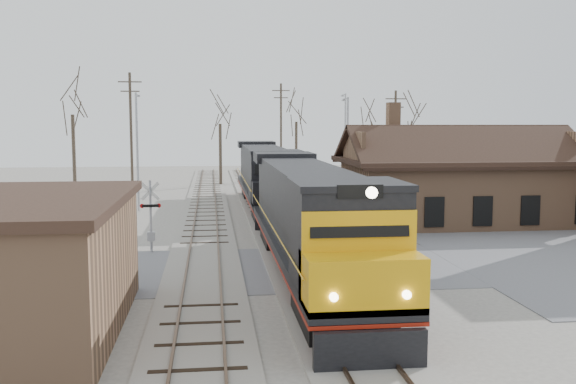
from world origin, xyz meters
name	(u,v)px	position (x,y,z in m)	size (l,w,h in m)	color
ground	(303,268)	(0.00, 0.00, 0.00)	(140.00, 140.00, 0.00)	#A5A095
road	(303,267)	(0.00, 0.00, 0.01)	(60.00, 9.00, 0.03)	slate
track_main	(272,218)	(0.00, 15.00, 0.07)	(3.40, 90.00, 0.24)	#A5A095
track_siding	(206,219)	(-4.50, 15.00, 0.07)	(3.40, 90.00, 0.24)	#A5A095
depot	(457,186)	(11.99, 12.00, 2.41)	(15.20, 9.31, 7.90)	#A17353
locomotive_lead	(310,219)	(0.00, -2.16, 2.56)	(3.27, 21.90, 4.87)	black
locomotive_trailing	(266,176)	(0.00, 20.01, 2.56)	(3.27, 21.90, 4.61)	black
crossbuck_near	(383,254)	(2.22, -5.40, 1.70)	(1.00, 0.33, 3.55)	#A5A8AD
crossbuck_far	(151,218)	(-7.15, 4.29, 1.75)	(1.05, 0.28, 3.68)	#A5A8AD
streetlight_a	(137,145)	(-9.51, 20.29, 4.92)	(0.25, 2.04, 8.77)	#A5A8AD
streetlight_b	(347,144)	(7.03, 23.48, 4.85)	(0.25, 2.04, 8.64)	#A5A8AD
streetlight_c	(345,134)	(9.90, 38.01, 5.34)	(0.25, 2.04, 9.60)	#A5A8AD
utility_pole_a	(131,133)	(-10.94, 28.63, 5.66)	(2.00, 0.24, 10.85)	#382D23
utility_pole_b	(281,130)	(3.83, 44.22, 5.72)	(2.00, 0.24, 10.96)	#382D23
utility_pole_c	(395,138)	(13.73, 32.61, 5.05)	(2.00, 0.24, 9.66)	#382D23
tree_a	(72,101)	(-16.16, 30.35, 8.47)	(4.85, 4.85, 11.89)	#382D23
tree_b	(220,114)	(-3.11, 39.26, 7.50)	(4.30, 4.30, 10.53)	#382D23
tree_c	(296,112)	(5.87, 46.43, 7.76)	(4.45, 4.45, 10.90)	#382D23
tree_d	(368,122)	(13.11, 40.82, 6.61)	(3.79, 3.79, 9.30)	#382D23
tree_e	(414,117)	(17.22, 37.47, 7.14)	(4.10, 4.10, 10.03)	#382D23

